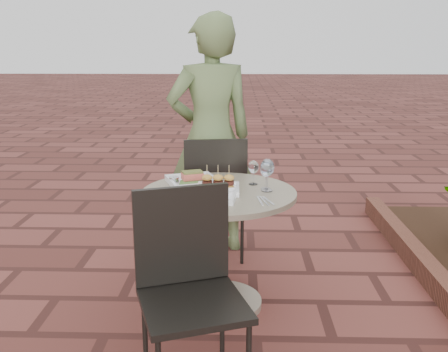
{
  "coord_description": "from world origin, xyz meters",
  "views": [
    {
      "loc": [
        0.32,
        -2.83,
        1.53
      ],
      "look_at": [
        0.23,
        -0.05,
        0.82
      ],
      "focal_mm": 40.0,
      "sensor_mm": 36.0,
      "label": 1
    }
  ],
  "objects_px": {
    "cafe_table": "(219,231)",
    "chair_far": "(215,189)",
    "plate_salmon": "(192,180)",
    "plate_tuna": "(213,195)",
    "diner": "(211,137)",
    "chair_near": "(188,274)",
    "plate_sliders": "(218,186)"
  },
  "relations": [
    {
      "from": "diner",
      "to": "plate_tuna",
      "type": "bearing_deg",
      "value": 75.49
    },
    {
      "from": "chair_near",
      "to": "plate_sliders",
      "type": "bearing_deg",
      "value": 62.58
    },
    {
      "from": "plate_salmon",
      "to": "cafe_table",
      "type": "bearing_deg",
      "value": -43.3
    },
    {
      "from": "chair_far",
      "to": "plate_salmon",
      "type": "bearing_deg",
      "value": 70.19
    },
    {
      "from": "chair_near",
      "to": "plate_salmon",
      "type": "xyz_separation_m",
      "value": [
        -0.06,
        0.89,
        0.2
      ]
    },
    {
      "from": "chair_far",
      "to": "plate_salmon",
      "type": "distance_m",
      "value": 0.58
    },
    {
      "from": "cafe_table",
      "to": "plate_salmon",
      "type": "relative_size",
      "value": 2.45
    },
    {
      "from": "cafe_table",
      "to": "chair_near",
      "type": "relative_size",
      "value": 0.97
    },
    {
      "from": "cafe_table",
      "to": "diner",
      "type": "bearing_deg",
      "value": 96.31
    },
    {
      "from": "plate_sliders",
      "to": "plate_tuna",
      "type": "relative_size",
      "value": 0.87
    },
    {
      "from": "plate_salmon",
      "to": "diner",
      "type": "bearing_deg",
      "value": 84.72
    },
    {
      "from": "chair_near",
      "to": "plate_sliders",
      "type": "distance_m",
      "value": 0.76
    },
    {
      "from": "chair_far",
      "to": "plate_salmon",
      "type": "relative_size",
      "value": 2.54
    },
    {
      "from": "chair_near",
      "to": "plate_sliders",
      "type": "height_order",
      "value": "chair_near"
    },
    {
      "from": "chair_far",
      "to": "plate_salmon",
      "type": "height_order",
      "value": "chair_far"
    },
    {
      "from": "cafe_table",
      "to": "chair_far",
      "type": "xyz_separation_m",
      "value": [
        -0.06,
        0.69,
        0.07
      ]
    },
    {
      "from": "chair_near",
      "to": "diner",
      "type": "relative_size",
      "value": 0.52
    },
    {
      "from": "diner",
      "to": "plate_sliders",
      "type": "relative_size",
      "value": 7.28
    },
    {
      "from": "chair_far",
      "to": "diner",
      "type": "xyz_separation_m",
      "value": [
        -0.04,
        0.21,
        0.34
      ]
    },
    {
      "from": "chair_far",
      "to": "diner",
      "type": "bearing_deg",
      "value": -87.8
    },
    {
      "from": "chair_near",
      "to": "diner",
      "type": "bearing_deg",
      "value": 70.53
    },
    {
      "from": "cafe_table",
      "to": "plate_salmon",
      "type": "xyz_separation_m",
      "value": [
        -0.17,
        0.16,
        0.27
      ]
    },
    {
      "from": "diner",
      "to": "plate_tuna",
      "type": "xyz_separation_m",
      "value": [
        0.07,
        -1.05,
        -0.15
      ]
    },
    {
      "from": "cafe_table",
      "to": "chair_far",
      "type": "distance_m",
      "value": 0.69
    },
    {
      "from": "chair_near",
      "to": "plate_salmon",
      "type": "bearing_deg",
      "value": 74.67
    },
    {
      "from": "plate_salmon",
      "to": "plate_tuna",
      "type": "relative_size",
      "value": 1.3
    },
    {
      "from": "cafe_table",
      "to": "diner",
      "type": "distance_m",
      "value": 0.99
    },
    {
      "from": "cafe_table",
      "to": "diner",
      "type": "height_order",
      "value": "diner"
    },
    {
      "from": "cafe_table",
      "to": "plate_sliders",
      "type": "distance_m",
      "value": 0.28
    },
    {
      "from": "plate_salmon",
      "to": "plate_tuna",
      "type": "height_order",
      "value": "plate_salmon"
    },
    {
      "from": "diner",
      "to": "plate_tuna",
      "type": "height_order",
      "value": "diner"
    },
    {
      "from": "plate_salmon",
      "to": "plate_sliders",
      "type": "relative_size",
      "value": 1.49
    }
  ]
}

